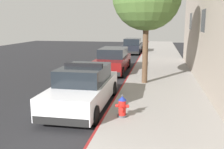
{
  "coord_description": "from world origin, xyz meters",
  "views": [
    {
      "loc": [
        1.67,
        -3.34,
        3.2
      ],
      "look_at": [
        -0.29,
        7.3,
        1.0
      ],
      "focal_mm": 40.96,
      "sensor_mm": 36.0,
      "label": 1
    }
  ],
  "objects_px": {
    "police_cruiser": "(84,88)",
    "parked_car_silver_ahead": "(113,61)",
    "fire_hydrant": "(122,107)",
    "parked_car_dark_far": "(132,46)"
  },
  "relations": [
    {
      "from": "police_cruiser",
      "to": "parked_car_dark_far",
      "type": "xyz_separation_m",
      "value": [
        -0.01,
        18.15,
        -0.0
      ]
    },
    {
      "from": "police_cruiser",
      "to": "parked_car_silver_ahead",
      "type": "distance_m",
      "value": 7.32
    },
    {
      "from": "police_cruiser",
      "to": "parked_car_silver_ahead",
      "type": "xyz_separation_m",
      "value": [
        -0.17,
        7.32,
        -0.0
      ]
    },
    {
      "from": "parked_car_silver_ahead",
      "to": "fire_hydrant",
      "type": "xyz_separation_m",
      "value": [
        1.87,
        -8.61,
        -0.23
      ]
    },
    {
      "from": "police_cruiser",
      "to": "parked_car_dark_far",
      "type": "distance_m",
      "value": 18.15
    },
    {
      "from": "parked_car_dark_far",
      "to": "fire_hydrant",
      "type": "xyz_separation_m",
      "value": [
        1.7,
        -19.44,
        -0.23
      ]
    },
    {
      "from": "police_cruiser",
      "to": "fire_hydrant",
      "type": "bearing_deg",
      "value": -37.26
    },
    {
      "from": "parked_car_silver_ahead",
      "to": "fire_hydrant",
      "type": "bearing_deg",
      "value": -77.75
    },
    {
      "from": "police_cruiser",
      "to": "parked_car_silver_ahead",
      "type": "height_order",
      "value": "police_cruiser"
    },
    {
      "from": "fire_hydrant",
      "to": "parked_car_silver_ahead",
      "type": "bearing_deg",
      "value": 102.25
    }
  ]
}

